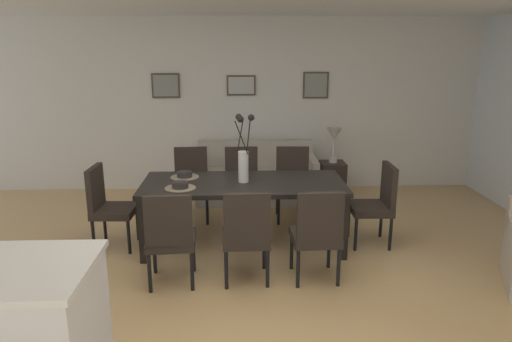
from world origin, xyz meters
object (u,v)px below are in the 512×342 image
object	(u,v)px
table_lamp	(334,137)
dining_chair_near_right	(191,180)
dining_table	(244,188)
framed_picture_right	(316,85)
bowl_near_right	(185,174)
dining_chair_head_west	(107,203)
framed_picture_center	(241,85)
dining_chair_mid_right	(293,180)
framed_picture_left	(166,86)
bowl_near_left	(180,185)
dining_chair_far_left	(246,232)
side_table	(332,179)
dining_chair_mid_left	(317,231)
dining_chair_far_right	(242,180)
centerpiece_vase	(243,157)
dining_chair_head_east	(378,201)
sofa	(256,179)
dining_chair_near_left	(170,234)

from	to	relation	value
table_lamp	dining_chair_near_right	bearing A→B (deg)	-157.24
dining_table	framed_picture_right	size ratio (longest dim) A/B	5.58
bowl_near_right	dining_chair_near_right	bearing A→B (deg)	89.86
dining_chair_head_west	framed_picture_center	size ratio (longest dim) A/B	2.14
dining_chair_mid_right	framed_picture_left	distance (m)	2.47
dining_chair_near_right	table_lamp	xyz separation A→B (m)	(1.99, 0.84, 0.38)
bowl_near_left	bowl_near_right	world-z (taller)	same
bowl_near_right	dining_chair_far_left	bearing A→B (deg)	-57.94
dining_chair_mid_right	side_table	world-z (taller)	dining_chair_mid_right
bowl_near_left	bowl_near_right	xyz separation A→B (m)	(0.00, 0.42, 0.00)
dining_chair_mid_left	dining_chair_far_right	bearing A→B (deg)	111.53
centerpiece_vase	side_table	size ratio (longest dim) A/B	1.41
dining_table	bowl_near_left	world-z (taller)	bowl_near_left
bowl_near_right	dining_table	bearing A→B (deg)	-17.69
framed_picture_right	side_table	bearing A→B (deg)	-65.86
side_table	framed_picture_right	size ratio (longest dim) A/B	1.32
dining_chair_near_right	dining_chair_far_left	bearing A→B (deg)	-68.98
dining_chair_head_east	bowl_near_left	size ratio (longest dim) A/B	5.41
dining_chair_mid_right	dining_chair_head_west	world-z (taller)	same
side_table	dining_chair_near_right	bearing A→B (deg)	-157.24
centerpiece_vase	framed_picture_center	world-z (taller)	framed_picture_center
dining_chair_mid_left	bowl_near_left	bearing A→B (deg)	153.72
dining_chair_far_left	bowl_near_left	distance (m)	0.98
dining_table	framed_picture_left	world-z (taller)	framed_picture_left
dining_chair_mid_left	dining_chair_head_west	distance (m)	2.34
dining_chair_head_east	bowl_near_left	xyz separation A→B (m)	(-2.15, -0.19, 0.27)
table_lamp	dining_chair_mid_right	bearing A→B (deg)	-128.70
dining_table	bowl_near_right	distance (m)	0.70
bowl_near_left	sofa	distance (m)	2.17
dining_chair_near_right	dining_chair_far_right	size ratio (longest dim) A/B	1.00
side_table	framed_picture_center	world-z (taller)	framed_picture_center
sofa	dining_chair_mid_right	bearing A→B (deg)	-62.88
dining_table	centerpiece_vase	distance (m)	0.35
bowl_near_left	table_lamp	bearing A→B (deg)	44.05
framed_picture_left	framed_picture_center	xyz separation A→B (m)	(1.12, 0.00, 0.00)
dining_chair_far_left	framed_picture_right	size ratio (longest dim) A/B	2.33
dining_chair_near_left	dining_chair_head_west	distance (m)	1.23
side_table	bowl_near_right	bearing A→B (deg)	-142.90
dining_table	dining_chair_mid_right	xyz separation A→B (m)	(0.64, 0.85, -0.16)
side_table	framed_picture_left	bearing A→B (deg)	169.08
dining_chair_head_east	bowl_near_left	world-z (taller)	dining_chair_head_east
sofa	dining_chair_mid_left	bearing A→B (deg)	-79.73
dining_table	dining_chair_far_right	xyz separation A→B (m)	(-0.01, 0.87, -0.16)
framed_picture_left	dining_chair_near_right	bearing A→B (deg)	-70.48
dining_chair_far_right	side_table	distance (m)	1.62
dining_table	bowl_near_right	xyz separation A→B (m)	(-0.66, 0.21, 0.11)
bowl_near_left	side_table	xyz separation A→B (m)	(2.00, 1.93, -0.52)
dining_chair_head_west	table_lamp	size ratio (longest dim) A/B	1.80
dining_chair_near_right	side_table	distance (m)	2.18
sofa	framed_picture_right	bearing A→B (deg)	27.68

